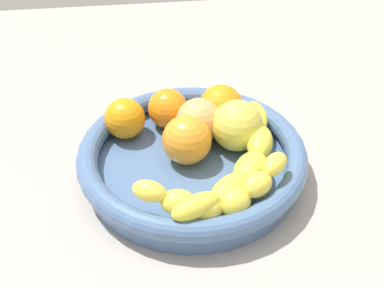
{
  "coord_description": "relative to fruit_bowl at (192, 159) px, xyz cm",
  "views": [
    {
      "loc": [
        52.89,
        -6.83,
        50.21
      ],
      "look_at": [
        0.0,
        0.0,
        8.23
      ],
      "focal_mm": 47.76,
      "sensor_mm": 36.0,
      "label": 1
    }
  ],
  "objects": [
    {
      "name": "orange_mid_right",
      "position": [
        -0.54,
        -0.62,
        2.96
      ],
      "size": [
        6.71,
        6.71,
        6.71
      ],
      "primitive_type": "sphere",
      "color": "orange",
      "rests_on": "fruit_bowl"
    },
    {
      "name": "fruit_bowl",
      "position": [
        0.0,
        0.0,
        0.0
      ],
      "size": [
        31.02,
        31.02,
        5.09
      ],
      "color": "#4B6A98",
      "rests_on": "kitchen_counter"
    },
    {
      "name": "apple_yellow",
      "position": [
        -2.54,
        6.59,
        3.18
      ],
      "size": [
        7.16,
        7.16,
        7.16
      ],
      "primitive_type": "sphere",
      "color": "#DACF4C",
      "rests_on": "fruit_bowl"
    },
    {
      "name": "orange_mid_left",
      "position": [
        -7.9,
        5.26,
        2.85
      ],
      "size": [
        6.49,
        6.49,
        6.49
      ],
      "primitive_type": "sphere",
      "color": "orange",
      "rests_on": "fruit_bowl"
    },
    {
      "name": "banana_draped_right",
      "position": [
        4.73,
        5.95,
        2.38
      ],
      "size": [
        22.41,
        16.22,
        4.86
      ],
      "color": "yellow",
      "rests_on": "fruit_bowl"
    },
    {
      "name": "orange_front",
      "position": [
        -7.14,
        -8.73,
        2.53
      ],
      "size": [
        5.85,
        5.85,
        5.85
      ],
      "primitive_type": "sphere",
      "color": "orange",
      "rests_on": "fruit_bowl"
    },
    {
      "name": "orange_rear",
      "position": [
        -8.87,
        -2.42,
        2.54
      ],
      "size": [
        5.86,
        5.86,
        5.86
      ],
      "primitive_type": "sphere",
      "color": "orange",
      "rests_on": "fruit_bowl"
    },
    {
      "name": "peach_blush",
      "position": [
        -4.81,
        1.6,
        2.85
      ],
      "size": [
        6.49,
        6.49,
        6.49
      ],
      "primitive_type": "sphere",
      "color": "#F9A45D",
      "rests_on": "fruit_bowl"
    },
    {
      "name": "kitchen_counter",
      "position": [
        0.0,
        0.0,
        -4.13
      ],
      "size": [
        120.0,
        120.0,
        3.0
      ],
      "primitive_type": "cube",
      "color": "#A39D95",
      "rests_on": "ground"
    },
    {
      "name": "banana_draped_left",
      "position": [
        10.37,
        1.77,
        2.93
      ],
      "size": [
        8.38,
        20.21,
        5.25
      ],
      "color": "yellow",
      "rests_on": "fruit_bowl"
    }
  ]
}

